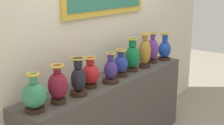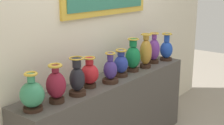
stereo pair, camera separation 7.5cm
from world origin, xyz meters
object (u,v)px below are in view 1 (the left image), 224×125
object	(u,v)px
vase_indigo	(111,71)
vase_cobalt	(121,64)
vase_emerald	(132,57)
vase_burgundy	(58,86)
vase_violet	(152,49)
vase_onyx	(78,79)
vase_ochre	(145,52)
vase_sapphire	(165,49)
vase_jade	(34,95)
vase_crimson	(90,74)

from	to	relation	value
vase_indigo	vase_cobalt	xyz separation A→B (m)	(0.23, 0.04, 0.01)
vase_cobalt	vase_emerald	bearing A→B (deg)	1.63
vase_burgundy	vase_indigo	bearing A→B (deg)	-2.24
vase_burgundy	vase_violet	world-z (taller)	vase_violet
vase_onyx	vase_violet	size ratio (longest dim) A/B	0.91
vase_emerald	vase_violet	size ratio (longest dim) A/B	0.99
vase_onyx	vase_violet	bearing A→B (deg)	1.82
vase_onyx	vase_ochre	size ratio (longest dim) A/B	0.86
vase_sapphire	vase_indigo	bearing A→B (deg)	-179.64
vase_cobalt	vase_ochre	world-z (taller)	vase_ochre
vase_jade	vase_onyx	bearing A→B (deg)	-4.11
vase_burgundy	vase_crimson	bearing A→B (deg)	4.71
vase_onyx	vase_emerald	size ratio (longest dim) A/B	0.92
vase_indigo	vase_sapphire	distance (m)	1.12
vase_indigo	vase_sapphire	bearing A→B (deg)	0.36
vase_jade	vase_violet	bearing A→B (deg)	0.32
vase_jade	vase_sapphire	bearing A→B (deg)	-1.10
vase_ochre	vase_violet	size ratio (longest dim) A/B	1.06
vase_indigo	vase_sapphire	world-z (taller)	vase_sapphire
vase_indigo	vase_violet	bearing A→B (deg)	3.55
vase_violet	vase_emerald	bearing A→B (deg)	-179.24
vase_sapphire	vase_burgundy	bearing A→B (deg)	179.39
vase_violet	vase_ochre	bearing A→B (deg)	-171.82
vase_onyx	vase_violet	xyz separation A→B (m)	(1.34, 0.04, 0.02)
vase_onyx	vase_emerald	world-z (taller)	vase_emerald
vase_ochre	vase_sapphire	bearing A→B (deg)	-1.90
vase_onyx	vase_crimson	size ratio (longest dim) A/B	1.15
vase_burgundy	vase_emerald	world-z (taller)	vase_emerald
vase_crimson	vase_burgundy	bearing A→B (deg)	-175.29
vase_onyx	vase_crimson	xyz separation A→B (m)	(0.21, 0.05, -0.01)
vase_emerald	vase_jade	bearing A→B (deg)	-179.82
vase_cobalt	vase_jade	bearing A→B (deg)	179.89
vase_sapphire	vase_cobalt	bearing A→B (deg)	177.65
vase_burgundy	vase_violet	bearing A→B (deg)	1.09
vase_burgundy	vase_ochre	bearing A→B (deg)	-0.17
vase_violet	vase_cobalt	bearing A→B (deg)	-178.95
vase_indigo	vase_cobalt	distance (m)	0.23
vase_jade	vase_ochre	bearing A→B (deg)	-0.87
vase_jade	vase_onyx	distance (m)	0.45
vase_burgundy	vase_crimson	size ratio (longest dim) A/B	1.11
vase_indigo	vase_emerald	bearing A→B (deg)	6.27
vase_jade	vase_burgundy	distance (m)	0.22
vase_indigo	vase_emerald	distance (m)	0.46
vase_jade	vase_crimson	distance (m)	0.66
vase_crimson	vase_cobalt	xyz separation A→B (m)	(0.46, -0.02, -0.00)
vase_crimson	vase_ochre	xyz separation A→B (m)	(0.89, -0.04, 0.05)
vase_sapphire	vase_ochre	bearing A→B (deg)	178.10
vase_ochre	vase_burgundy	bearing A→B (deg)	179.83
vase_onyx	vase_ochre	xyz separation A→B (m)	(1.10, 0.01, 0.04)
vase_crimson	vase_violet	size ratio (longest dim) A/B	0.79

